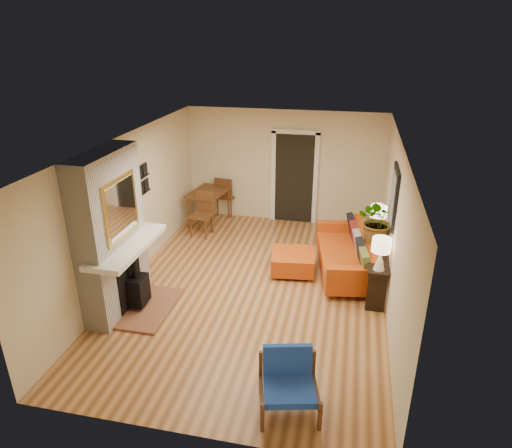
% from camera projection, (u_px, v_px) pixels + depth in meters
% --- Properties ---
extents(room_shell, '(6.50, 6.50, 6.50)m').
position_uv_depth(room_shell, '(307.00, 179.00, 9.82)').
color(room_shell, tan).
rests_on(room_shell, ground).
extents(fireplace, '(1.09, 1.68, 2.60)m').
position_uv_depth(fireplace, '(114.00, 238.00, 7.06)').
color(fireplace, white).
rests_on(fireplace, ground).
extents(sofa, '(1.24, 2.24, 0.83)m').
position_uv_depth(sofa, '(350.00, 254.00, 8.47)').
color(sofa, silver).
rests_on(sofa, ground).
extents(ottoman, '(0.86, 0.86, 0.39)m').
position_uv_depth(ottoman, '(293.00, 261.00, 8.51)').
color(ottoman, silver).
rests_on(ottoman, ground).
extents(blue_chair, '(0.84, 0.82, 0.73)m').
position_uv_depth(blue_chair, '(288.00, 379.00, 5.42)').
color(blue_chair, brown).
rests_on(blue_chair, ground).
extents(dining_table, '(0.95, 1.84, 0.97)m').
position_uv_depth(dining_table, '(212.00, 198.00, 10.49)').
color(dining_table, brown).
rests_on(dining_table, ground).
extents(console_table, '(0.34, 1.85, 0.72)m').
position_uv_depth(console_table, '(376.00, 256.00, 7.95)').
color(console_table, black).
rests_on(console_table, ground).
extents(lamp_near, '(0.30, 0.30, 0.54)m').
position_uv_depth(lamp_near, '(381.00, 250.00, 7.06)').
color(lamp_near, white).
rests_on(lamp_near, console_table).
extents(lamp_far, '(0.30, 0.30, 0.54)m').
position_uv_depth(lamp_far, '(378.00, 216.00, 8.36)').
color(lamp_far, white).
rests_on(lamp_far, console_table).
extents(houseplant, '(0.86, 0.78, 0.85)m').
position_uv_depth(houseplant, '(379.00, 220.00, 7.93)').
color(houseplant, '#1E5919').
rests_on(houseplant, console_table).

